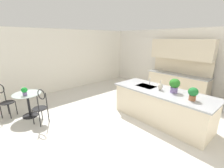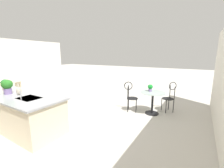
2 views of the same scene
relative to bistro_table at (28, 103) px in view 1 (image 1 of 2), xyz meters
The scene contains 14 objects.
ground_plane 3.18m from the bistro_table, 37.94° to the left, with size 40.00×40.00×0.00m, color beige.
wall_back 6.19m from the bistro_table, 66.06° to the left, with size 9.00×0.12×2.70m, color silver.
wall_left_window 2.78m from the bistro_table, 132.46° to the left, with size 0.12×7.80×2.70m, color silver.
kitchen_island 3.94m from the bistro_table, 45.04° to the left, with size 2.80×1.06×0.92m.
back_counter_run 5.55m from the bistro_table, 67.93° to the left, with size 2.44×0.64×1.52m.
upper_cabinet_run 5.71m from the bistro_table, 67.83° to the left, with size 2.40×0.36×0.76m.
bistro_table is the anchor object (origin of this frame).
chair_near_window 0.69m from the bistro_table, 130.37° to the right, with size 0.54×0.54×1.04m.
chair_by_island 0.75m from the bistro_table, 10.70° to the left, with size 0.52×0.49×1.04m.
sink_faucet 3.76m from the bistro_table, 53.01° to the left, with size 0.02×0.02×0.22m, color #B2B5BA.
potted_plant_on_table 0.45m from the bistro_table, 32.61° to the right, with size 0.17×0.17×0.24m.
potted_plant_counter_near 4.26m from the bistro_table, 42.81° to the left, with size 0.27×0.27×0.38m.
potted_plant_counter_far 4.56m from the bistro_table, 36.28° to the left, with size 0.22×0.22×0.31m.
vase_on_counter 3.93m from the bistro_table, 45.21° to the left, with size 0.13×0.13×0.29m.
Camera 1 is at (2.42, -2.91, 2.33)m, focal length 24.81 mm.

